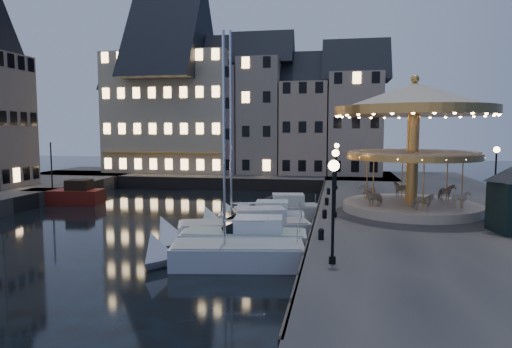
% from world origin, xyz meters
% --- Properties ---
extents(ground, '(160.00, 160.00, 0.00)m').
position_xyz_m(ground, '(0.00, 0.00, 0.00)').
color(ground, black).
rests_on(ground, ground).
extents(quay_east, '(16.00, 56.00, 1.30)m').
position_xyz_m(quay_east, '(14.00, 6.00, 0.65)').
color(quay_east, '#474442').
rests_on(quay_east, ground).
extents(quay_north, '(44.00, 12.00, 1.30)m').
position_xyz_m(quay_north, '(-8.00, 28.00, 0.65)').
color(quay_north, '#474442').
rests_on(quay_north, ground).
extents(quaywall_e, '(0.15, 44.00, 1.30)m').
position_xyz_m(quaywall_e, '(6.00, 6.00, 0.65)').
color(quaywall_e, '#47423A').
rests_on(quaywall_e, ground).
extents(quaywall_n, '(48.00, 0.15, 1.30)m').
position_xyz_m(quaywall_n, '(-6.00, 22.00, 0.65)').
color(quaywall_n, '#47423A').
rests_on(quaywall_n, ground).
extents(streetlamp_a, '(0.44, 0.44, 4.17)m').
position_xyz_m(streetlamp_a, '(7.20, -9.00, 4.02)').
color(streetlamp_a, black).
rests_on(streetlamp_a, quay_east).
extents(streetlamp_b, '(0.44, 0.44, 4.17)m').
position_xyz_m(streetlamp_b, '(7.20, 1.00, 4.02)').
color(streetlamp_b, black).
rests_on(streetlamp_b, quay_east).
extents(streetlamp_c, '(0.44, 0.44, 4.17)m').
position_xyz_m(streetlamp_c, '(7.20, 14.50, 4.02)').
color(streetlamp_c, black).
rests_on(streetlamp_c, quay_east).
extents(streetlamp_d, '(0.44, 0.44, 4.17)m').
position_xyz_m(streetlamp_d, '(18.50, 8.00, 4.02)').
color(streetlamp_d, black).
rests_on(streetlamp_d, quay_east).
extents(bollard_a, '(0.30, 0.30, 0.57)m').
position_xyz_m(bollard_a, '(6.60, -5.00, 1.60)').
color(bollard_a, black).
rests_on(bollard_a, quay_east).
extents(bollard_b, '(0.30, 0.30, 0.57)m').
position_xyz_m(bollard_b, '(6.60, 0.50, 1.60)').
color(bollard_b, black).
rests_on(bollard_b, quay_east).
extents(bollard_c, '(0.30, 0.30, 0.57)m').
position_xyz_m(bollard_c, '(6.60, 5.50, 1.60)').
color(bollard_c, black).
rests_on(bollard_c, quay_east).
extents(bollard_d, '(0.30, 0.30, 0.57)m').
position_xyz_m(bollard_d, '(6.60, 11.00, 1.60)').
color(bollard_d, black).
rests_on(bollard_d, quay_east).
extents(townhouse_na, '(5.50, 8.00, 12.80)m').
position_xyz_m(townhouse_na, '(-19.50, 30.00, 7.78)').
color(townhouse_na, gray).
rests_on(townhouse_na, quay_north).
extents(townhouse_nb, '(6.16, 8.00, 13.80)m').
position_xyz_m(townhouse_nb, '(-14.05, 30.00, 8.28)').
color(townhouse_nb, slate).
rests_on(townhouse_nb, quay_north).
extents(townhouse_nc, '(6.82, 8.00, 14.80)m').
position_xyz_m(townhouse_nc, '(-8.00, 30.00, 8.78)').
color(townhouse_nc, gray).
rests_on(townhouse_nc, quay_north).
extents(townhouse_nd, '(5.50, 8.00, 15.80)m').
position_xyz_m(townhouse_nd, '(-2.25, 30.00, 9.28)').
color(townhouse_nd, gray).
rests_on(townhouse_nd, quay_north).
extents(townhouse_ne, '(6.16, 8.00, 12.80)m').
position_xyz_m(townhouse_ne, '(3.20, 30.00, 7.78)').
color(townhouse_ne, tan).
rests_on(townhouse_ne, quay_north).
extents(townhouse_nf, '(6.82, 8.00, 13.80)m').
position_xyz_m(townhouse_nf, '(9.25, 30.00, 8.28)').
color(townhouse_nf, tan).
rests_on(townhouse_nf, quay_north).
extents(hotel_corner, '(17.60, 9.00, 16.80)m').
position_xyz_m(hotel_corner, '(-14.00, 30.00, 9.78)').
color(hotel_corner, beige).
rests_on(hotel_corner, quay_north).
extents(motorboat_a, '(7.56, 3.54, 12.51)m').
position_xyz_m(motorboat_a, '(2.06, -6.00, 0.54)').
color(motorboat_a, '#B7BAC6').
rests_on(motorboat_a, ground).
extents(motorboat_b, '(7.91, 3.00, 2.15)m').
position_xyz_m(motorboat_b, '(1.94, -3.24, 0.64)').
color(motorboat_b, silver).
rests_on(motorboat_b, ground).
extents(motorboat_c, '(8.86, 4.79, 11.87)m').
position_xyz_m(motorboat_c, '(1.45, -0.68, 0.68)').
color(motorboat_c, silver).
rests_on(motorboat_c, ground).
extents(motorboat_d, '(6.70, 2.68, 2.15)m').
position_xyz_m(motorboat_d, '(2.00, 2.43, 0.64)').
color(motorboat_d, silver).
rests_on(motorboat_d, ground).
extents(motorboat_e, '(7.21, 3.12, 2.15)m').
position_xyz_m(motorboat_e, '(2.63, 5.86, 0.64)').
color(motorboat_e, silver).
rests_on(motorboat_e, ground).
extents(red_fishing_boat, '(7.10, 3.12, 5.76)m').
position_xyz_m(red_fishing_boat, '(-16.84, 9.83, 0.69)').
color(red_fishing_boat, maroon).
rests_on(red_fishing_boat, ground).
extents(carousel, '(10.16, 10.16, 8.89)m').
position_xyz_m(carousel, '(12.15, 3.98, 7.15)').
color(carousel, '#C7B08F').
rests_on(carousel, quay_east).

